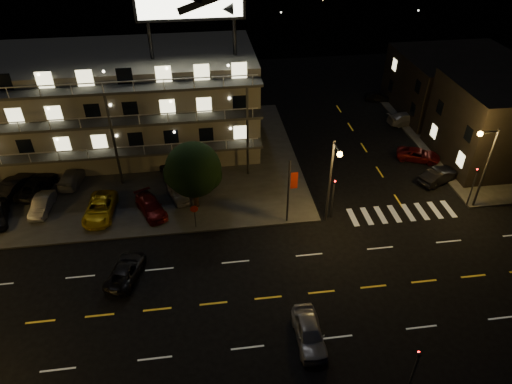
{
  "coord_description": "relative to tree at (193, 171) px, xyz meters",
  "views": [
    {
      "loc": [
        -1.9,
        -22.16,
        25.8
      ],
      "look_at": [
        2.19,
        8.0,
        3.81
      ],
      "focal_mm": 32.0,
      "sensor_mm": 36.0,
      "label": 1
    }
  ],
  "objects": [
    {
      "name": "curb_ne",
      "position": [
        32.89,
        8.41,
        -3.92
      ],
      "size": [
        16.0,
        24.0,
        0.15
      ],
      "primitive_type": "cube",
      "color": "#363634",
      "rests_on": "ground"
    },
    {
      "name": "ground",
      "position": [
        2.89,
        -11.59,
        -4.0
      ],
      "size": [
        140.0,
        140.0,
        0.0
      ],
      "primitive_type": "plane",
      "color": "black",
      "rests_on": "ground"
    },
    {
      "name": "road_car_west",
      "position": [
        -5.56,
        -7.99,
        -3.37
      ],
      "size": [
        3.24,
        4.9,
        1.25
      ],
      "primitive_type": "imported",
      "rotation": [
        0.0,
        0.0,
        2.86
      ],
      "color": "black",
      "rests_on": "ground"
    },
    {
      "name": "streetlight_ne",
      "position": [
        25.02,
        -3.29,
        0.96
      ],
      "size": [
        1.92,
        0.44,
        8.0
      ],
      "color": "#2D2D30",
      "rests_on": "ground"
    },
    {
      "name": "road_car_east",
      "position": [
        6.99,
        -15.5,
        -3.25
      ],
      "size": [
        1.82,
        4.45,
        1.51
      ],
      "primitive_type": "imported",
      "rotation": [
        0.0,
        0.0,
        -0.01
      ],
      "color": "#949499",
      "rests_on": "ground"
    },
    {
      "name": "signal_sw",
      "position": [
        11.89,
        -20.08,
        -1.43
      ],
      "size": [
        0.2,
        0.27,
        4.6
      ],
      "color": "#2D2D30",
      "rests_on": "ground"
    },
    {
      "name": "lot_car_7",
      "position": [
        -11.9,
        5.56,
        -3.17
      ],
      "size": [
        2.62,
        4.91,
        1.36
      ],
      "primitive_type": "imported",
      "rotation": [
        0.0,
        0.0,
        2.98
      ],
      "color": "#949499",
      "rests_on": "curb_nw"
    },
    {
      "name": "banner_north",
      "position": [
        7.97,
        -3.19,
        -0.57
      ],
      "size": [
        0.83,
        0.16,
        6.4
      ],
      "color": "#2D2D30",
      "rests_on": "ground"
    },
    {
      "name": "side_car_2",
      "position": [
        25.83,
        13.38,
        -3.32
      ],
      "size": [
        4.89,
        2.49,
        1.36
      ],
      "primitive_type": "imported",
      "rotation": [
        0.0,
        0.0,
        1.7
      ],
      "color": "#949499",
      "rests_on": "ground"
    },
    {
      "name": "signal_nw",
      "position": [
        11.89,
        -3.09,
        -1.43
      ],
      "size": [
        0.2,
        0.27,
        4.6
      ],
      "color": "#2D2D30",
      "rests_on": "ground"
    },
    {
      "name": "side_car_0",
      "position": [
        23.99,
        0.93,
        -3.26
      ],
      "size": [
        4.73,
        3.26,
        1.48
      ],
      "primitive_type": "imported",
      "rotation": [
        0.0,
        0.0,
        1.99
      ],
      "color": "black",
      "rests_on": "ground"
    },
    {
      "name": "motel",
      "position": [
        -7.06,
        12.3,
        1.34
      ],
      "size": [
        28.0,
        13.8,
        18.1
      ],
      "color": "gray",
      "rests_on": "ground"
    },
    {
      "name": "stop_sign",
      "position": [
        -0.11,
        -3.02,
        -2.29
      ],
      "size": [
        0.91,
        0.11,
        2.61
      ],
      "color": "#2D2D30",
      "rests_on": "ground"
    },
    {
      "name": "side_car_1",
      "position": [
        23.72,
        5.18,
        -3.38
      ],
      "size": [
        4.94,
        3.72,
        1.25
      ],
      "primitive_type": "imported",
      "rotation": [
        0.0,
        0.0,
        1.15
      ],
      "color": "#550C0C",
      "rests_on": "ground"
    },
    {
      "name": "lot_car_2",
      "position": [
        -8.49,
        -0.17,
        -3.14
      ],
      "size": [
        2.75,
        5.28,
        1.42
      ],
      "primitive_type": "imported",
      "rotation": [
        0.0,
        0.0,
        -0.08
      ],
      "color": "gold",
      "rests_on": "curb_nw"
    },
    {
      "name": "lot_car_8",
      "position": [
        -2.54,
        5.33,
        -3.24
      ],
      "size": [
        2.29,
        3.84,
        1.23
      ],
      "primitive_type": "imported",
      "rotation": [
        0.0,
        0.0,
        3.39
      ],
      "color": "black",
      "rests_on": "curb_nw"
    },
    {
      "name": "streetlight_nc",
      "position": [
        11.39,
        -3.65,
        0.96
      ],
      "size": [
        0.44,
        1.92,
        8.0
      ],
      "color": "#2D2D30",
      "rests_on": "ground"
    },
    {
      "name": "lot_car_4",
      "position": [
        -1.64,
        1.44,
        -3.24
      ],
      "size": [
        2.52,
        3.86,
        1.22
      ],
      "primitive_type": "imported",
      "rotation": [
        0.0,
        0.0,
        0.33
      ],
      "color": "#949499",
      "rests_on": "curb_nw"
    },
    {
      "name": "lot_car_1",
      "position": [
        -13.79,
        1.22,
        -3.2
      ],
      "size": [
        1.7,
        4.05,
        1.3
      ],
      "primitive_type": "imported",
      "rotation": [
        0.0,
        0.0,
        -0.08
      ],
      "color": "#949499",
      "rests_on": "curb_nw"
    },
    {
      "name": "signal_ne",
      "position": [
        24.89,
        -3.09,
        -1.43
      ],
      "size": [
        0.27,
        0.2,
        4.6
      ],
      "color": "#2D2D30",
      "rests_on": "ground"
    },
    {
      "name": "tree",
      "position": [
        0.0,
        0.0,
        0.0
      ],
      "size": [
        5.15,
        4.96,
        6.48
      ],
      "color": "black",
      "rests_on": "curb_nw"
    },
    {
      "name": "side_car_3",
      "position": [
        24.8,
        20.2,
        -3.38
      ],
      "size": [
        3.85,
        2.27,
        1.23
      ],
      "primitive_type": "imported",
      "rotation": [
        0.0,
        0.0,
        1.33
      ],
      "color": "black",
      "rests_on": "ground"
    },
    {
      "name": "lot_car_5",
      "position": [
        -16.96,
        4.66,
        -3.1
      ],
      "size": [
        3.04,
        4.79,
        1.49
      ],
      "primitive_type": "imported",
      "rotation": [
        0.0,
        0.0,
        2.79
      ],
      "color": "black",
      "rests_on": "curb_nw"
    },
    {
      "name": "lot_car_3",
      "position": [
        -4.02,
        -0.4,
        -3.2
      ],
      "size": [
        3.48,
        4.8,
        1.29
      ],
      "primitive_type": "imported",
      "rotation": [
        0.0,
        0.0,
        0.42
      ],
      "color": "#550C0C",
      "rests_on": "curb_nw"
    },
    {
      "name": "side_bldg_back",
      "position": [
        32.88,
        16.41,
        -0.5
      ],
      "size": [
        14.06,
        12.0,
        7.0
      ],
      "color": "black",
      "rests_on": "ground"
    },
    {
      "name": "lot_car_9",
      "position": [
        -1.65,
        3.79,
        -3.13
      ],
      "size": [
        2.79,
        4.65,
        1.45
      ],
      "primitive_type": "imported",
      "rotation": [
        0.0,
        0.0,
        3.45
      ],
      "color": "#550C0C",
      "rests_on": "curb_nw"
    },
    {
      "name": "curb_nw",
      "position": [
        -11.11,
        8.41,
        -3.92
      ],
      "size": [
        44.0,
        24.0,
        0.15
      ],
      "primitive_type": "cube",
      "color": "#363634",
      "rests_on": "ground"
    },
    {
      "name": "lot_car_6",
      "position": [
        -14.98,
        4.31,
        -3.15
      ],
      "size": [
        3.39,
        5.4,
        1.39
      ],
      "primitive_type": "imported",
      "rotation": [
        0.0,
        0.0,
        2.91
      ],
      "color": "black",
      "rests_on": "curb_nw"
    }
  ]
}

